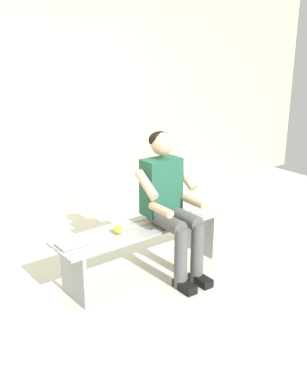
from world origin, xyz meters
name	(u,v)px	position (x,y,z in m)	size (l,w,h in m)	color
brick_wall	(4,95)	(0.50, -1.94, 1.46)	(9.50, 0.24, 2.93)	#D1C684
bench_near	(144,238)	(0.00, 0.00, 0.35)	(1.66, 0.51, 0.46)	gray
person_seated	(169,199)	(-0.20, 0.10, 0.70)	(0.50, 0.69, 1.27)	#1E513D
apple	(118,229)	(0.27, 0.02, 0.50)	(0.08, 0.08, 0.08)	gold
book_open	(82,241)	(0.59, 0.00, 0.48)	(0.42, 0.18, 0.02)	white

